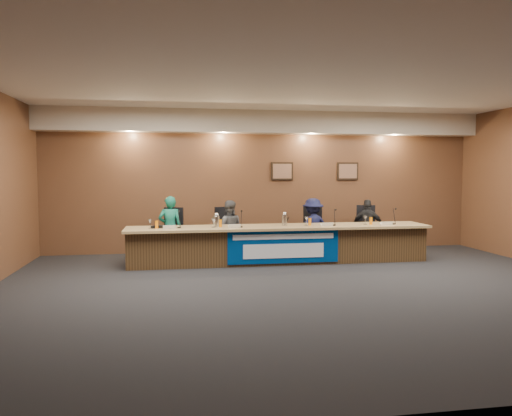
# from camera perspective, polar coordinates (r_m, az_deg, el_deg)

# --- Properties ---
(floor) EXTENTS (10.00, 10.00, 0.00)m
(floor) POSITION_cam_1_polar(r_m,az_deg,el_deg) (7.93, 6.36, -9.27)
(floor) COLOR black
(floor) RESTS_ON ground
(ceiling) EXTENTS (10.00, 8.00, 0.04)m
(ceiling) POSITION_cam_1_polar(r_m,az_deg,el_deg) (7.83, 6.55, 14.16)
(ceiling) COLOR silver
(ceiling) RESTS_ON wall_back
(wall_back) EXTENTS (10.00, 0.04, 3.20)m
(wall_back) POSITION_cam_1_polar(r_m,az_deg,el_deg) (11.61, 1.03, 3.00)
(wall_back) COLOR brown
(wall_back) RESTS_ON floor
(soffit) EXTENTS (10.00, 0.50, 0.50)m
(soffit) POSITION_cam_1_polar(r_m,az_deg,el_deg) (11.42, 1.27, 9.76)
(soffit) COLOR beige
(soffit) RESTS_ON wall_back
(dais_body) EXTENTS (6.00, 0.80, 0.70)m
(dais_body) POSITION_cam_1_polar(r_m,az_deg,el_deg) (10.15, 2.67, -4.26)
(dais_body) COLOR #45301A
(dais_body) RESTS_ON floor
(dais_top) EXTENTS (6.10, 0.95, 0.05)m
(dais_top) POSITION_cam_1_polar(r_m,az_deg,el_deg) (10.05, 2.73, -2.19)
(dais_top) COLOR #9E8053
(dais_top) RESTS_ON dais_body
(banner) EXTENTS (2.20, 0.02, 0.65)m
(banner) POSITION_cam_1_polar(r_m,az_deg,el_deg) (9.74, 3.18, -4.44)
(banner) COLOR navy
(banner) RESTS_ON dais_body
(banner_text_upper) EXTENTS (2.00, 0.01, 0.10)m
(banner_text_upper) POSITION_cam_1_polar(r_m,az_deg,el_deg) (9.70, 3.20, -3.29)
(banner_text_upper) COLOR silver
(banner_text_upper) RESTS_ON banner
(banner_text_lower) EXTENTS (1.60, 0.01, 0.28)m
(banner_text_lower) POSITION_cam_1_polar(r_m,az_deg,el_deg) (9.74, 3.20, -4.92)
(banner_text_lower) COLOR silver
(banner_text_lower) RESTS_ON banner
(wall_photo_left) EXTENTS (0.52, 0.04, 0.42)m
(wall_photo_left) POSITION_cam_1_polar(r_m,az_deg,el_deg) (11.66, 2.99, 4.22)
(wall_photo_left) COLOR black
(wall_photo_left) RESTS_ON wall_back
(wall_photo_right) EXTENTS (0.52, 0.04, 0.42)m
(wall_photo_right) POSITION_cam_1_polar(r_m,az_deg,el_deg) (12.10, 10.43, 4.16)
(wall_photo_right) COLOR black
(wall_photo_right) RESTS_ON wall_back
(panelist_a) EXTENTS (0.49, 0.32, 1.33)m
(panelist_a) POSITION_cam_1_polar(r_m,az_deg,el_deg) (10.58, -9.79, -2.25)
(panelist_a) COLOR #12624F
(panelist_a) RESTS_ON floor
(panelist_b) EXTENTS (0.66, 0.54, 1.23)m
(panelist_b) POSITION_cam_1_polar(r_m,az_deg,el_deg) (10.64, -3.13, -2.43)
(panelist_b) COLOR #4B4C50
(panelist_b) RESTS_ON floor
(panelist_c) EXTENTS (0.91, 0.67, 1.26)m
(panelist_c) POSITION_cam_1_polar(r_m,az_deg,el_deg) (11.00, 6.51, -2.17)
(panelist_c) COLOR #101335
(panelist_c) RESTS_ON floor
(panelist_d) EXTENTS (0.78, 0.56, 1.22)m
(panelist_d) POSITION_cam_1_polar(r_m,az_deg,el_deg) (11.42, 12.64, -2.10)
(panelist_d) COLOR black
(panelist_d) RESTS_ON floor
(office_chair_a) EXTENTS (0.62, 0.62, 0.08)m
(office_chair_a) POSITION_cam_1_polar(r_m,az_deg,el_deg) (10.70, -9.77, -3.18)
(office_chair_a) COLOR black
(office_chair_a) RESTS_ON floor
(office_chair_b) EXTENTS (0.62, 0.62, 0.08)m
(office_chair_b) POSITION_cam_1_polar(r_m,az_deg,el_deg) (10.76, -3.18, -3.09)
(office_chair_b) COLOR black
(office_chair_b) RESTS_ON floor
(office_chair_c) EXTENTS (0.62, 0.62, 0.08)m
(office_chair_c) POSITION_cam_1_polar(r_m,az_deg,el_deg) (11.11, 6.36, -2.87)
(office_chair_c) COLOR black
(office_chair_c) RESTS_ON floor
(office_chair_d) EXTENTS (0.61, 0.61, 0.08)m
(office_chair_d) POSITION_cam_1_polar(r_m,az_deg,el_deg) (11.52, 12.45, -2.69)
(office_chair_d) COLOR black
(office_chair_d) RESTS_ON floor
(nameplate_a) EXTENTS (0.24, 0.08, 0.10)m
(nameplate_a) POSITION_cam_1_polar(r_m,az_deg,el_deg) (9.60, -9.87, -2.13)
(nameplate_a) COLOR white
(nameplate_a) RESTS_ON dais_top
(microphone_a) EXTENTS (0.07, 0.07, 0.02)m
(microphone_a) POSITION_cam_1_polar(r_m,az_deg,el_deg) (9.75, -8.77, -2.22)
(microphone_a) COLOR black
(microphone_a) RESTS_ON dais_top
(juice_glass_a) EXTENTS (0.06, 0.06, 0.15)m
(juice_glass_a) POSITION_cam_1_polar(r_m,az_deg,el_deg) (9.74, -11.29, -1.88)
(juice_glass_a) COLOR orange
(juice_glass_a) RESTS_ON dais_top
(water_glass_a) EXTENTS (0.08, 0.08, 0.18)m
(water_glass_a) POSITION_cam_1_polar(r_m,az_deg,el_deg) (9.77, -11.99, -1.79)
(water_glass_a) COLOR silver
(water_glass_a) RESTS_ON dais_top
(nameplate_b) EXTENTS (0.24, 0.08, 0.10)m
(nameplate_b) POSITION_cam_1_polar(r_m,az_deg,el_deg) (9.66, -2.44, -2.03)
(nameplate_b) COLOR white
(nameplate_b) RESTS_ON dais_top
(microphone_b) EXTENTS (0.07, 0.07, 0.02)m
(microphone_b) POSITION_cam_1_polar(r_m,az_deg,el_deg) (9.77, -1.74, -2.16)
(microphone_b) COLOR black
(microphone_b) RESTS_ON dais_top
(juice_glass_b) EXTENTS (0.06, 0.06, 0.15)m
(juice_glass_b) POSITION_cam_1_polar(r_m,az_deg,el_deg) (9.83, -4.10, -1.75)
(juice_glass_b) COLOR orange
(juice_glass_b) RESTS_ON dais_top
(water_glass_b) EXTENTS (0.08, 0.08, 0.18)m
(water_glass_b) POSITION_cam_1_polar(r_m,az_deg,el_deg) (9.76, -4.91, -1.71)
(water_glass_b) COLOR silver
(water_glass_b) RESTS_ON dais_top
(nameplate_c) EXTENTS (0.24, 0.08, 0.10)m
(nameplate_c) POSITION_cam_1_polar(r_m,az_deg,el_deg) (10.05, 8.15, -1.83)
(nameplate_c) COLOR white
(nameplate_c) RESTS_ON dais_top
(microphone_c) EXTENTS (0.07, 0.07, 0.02)m
(microphone_c) POSITION_cam_1_polar(r_m,az_deg,el_deg) (10.21, 8.90, -1.94)
(microphone_c) COLOR black
(microphone_c) RESTS_ON dais_top
(juice_glass_c) EXTENTS (0.06, 0.06, 0.15)m
(juice_glass_c) POSITION_cam_1_polar(r_m,az_deg,el_deg) (10.18, 6.17, -1.57)
(juice_glass_c) COLOR orange
(juice_glass_c) RESTS_ON dais_top
(water_glass_c) EXTENTS (0.08, 0.08, 0.18)m
(water_glass_c) POSITION_cam_1_polar(r_m,az_deg,el_deg) (10.13, 5.76, -1.50)
(water_glass_c) COLOR silver
(water_glass_c) RESTS_ON dais_top
(nameplate_d) EXTENTS (0.24, 0.08, 0.10)m
(nameplate_d) POSITION_cam_1_polar(r_m,az_deg,el_deg) (10.48, 14.73, -1.68)
(nameplate_d) COLOR white
(nameplate_d) RESTS_ON dais_top
(microphone_d) EXTENTS (0.07, 0.07, 0.02)m
(microphone_d) POSITION_cam_1_polar(r_m,az_deg,el_deg) (10.71, 15.42, -1.76)
(microphone_d) COLOR black
(microphone_d) RESTS_ON dais_top
(juice_glass_d) EXTENTS (0.06, 0.06, 0.15)m
(juice_glass_d) POSITION_cam_1_polar(r_m,az_deg,el_deg) (10.55, 13.00, -1.45)
(juice_glass_d) COLOR orange
(juice_glass_d) RESTS_ON dais_top
(water_glass_d) EXTENTS (0.08, 0.08, 0.18)m
(water_glass_d) POSITION_cam_1_polar(r_m,az_deg,el_deg) (10.51, 12.38, -1.37)
(water_glass_d) COLOR silver
(water_glass_d) RESTS_ON dais_top
(carafe_left) EXTENTS (0.13, 0.13, 0.22)m
(carafe_left) POSITION_cam_1_polar(r_m,az_deg,el_deg) (9.84, -4.55, -1.55)
(carafe_left) COLOR silver
(carafe_left) RESTS_ON dais_top
(carafe_mid) EXTENTS (0.11, 0.11, 0.22)m
(carafe_mid) POSITION_cam_1_polar(r_m,az_deg,el_deg) (10.09, 3.27, -1.39)
(carafe_mid) COLOR silver
(carafe_mid) RESTS_ON dais_top
(speakerphone) EXTENTS (0.32, 0.32, 0.05)m
(speakerphone) POSITION_cam_1_polar(r_m,az_deg,el_deg) (9.83, -11.11, -2.12)
(speakerphone) COLOR black
(speakerphone) RESTS_ON dais_top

